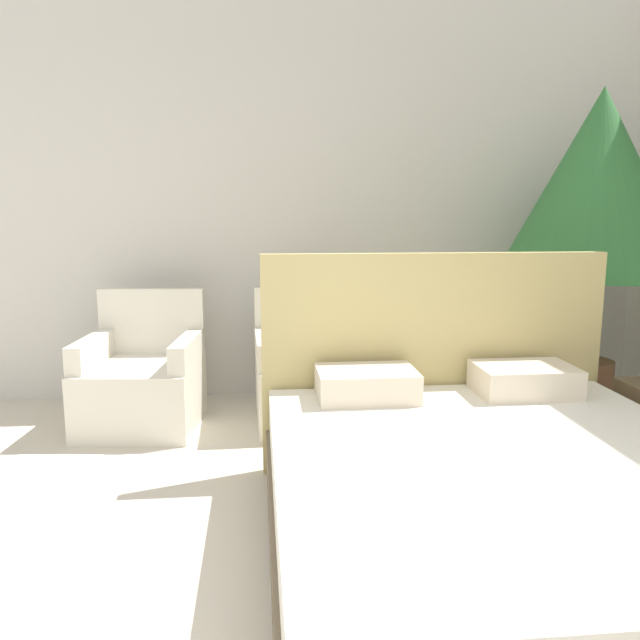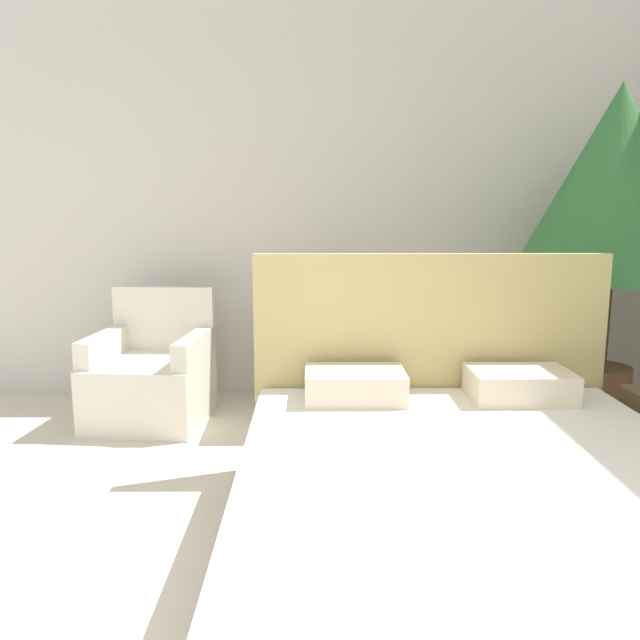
{
  "view_description": "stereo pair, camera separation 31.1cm",
  "coord_description": "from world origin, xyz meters",
  "px_view_note": "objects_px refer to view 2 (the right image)",
  "views": [
    {
      "loc": [
        -0.03,
        -0.97,
        1.34
      ],
      "look_at": [
        0.32,
        2.48,
        0.72
      ],
      "focal_mm": 35.0,
      "sensor_mm": 36.0,
      "label": 1
    },
    {
      "loc": [
        0.28,
        -0.98,
        1.34
      ],
      "look_at": [
        0.32,
        2.48,
        0.72
      ],
      "focal_mm": 35.0,
      "sensor_mm": 36.0,
      "label": 2
    }
  ],
  "objects_px": {
    "potted_palm": "(615,189)",
    "armchair_near_window_right": "(316,381)",
    "bed": "(470,503)",
    "armchair_near_window_left": "(151,381)"
  },
  "relations": [
    {
      "from": "potted_palm",
      "to": "armchair_near_window_right",
      "type": "bearing_deg",
      "value": 178.4
    },
    {
      "from": "bed",
      "to": "potted_palm",
      "type": "bearing_deg",
      "value": 53.05
    },
    {
      "from": "armchair_near_window_left",
      "to": "potted_palm",
      "type": "bearing_deg",
      "value": 4.74
    },
    {
      "from": "bed",
      "to": "armchair_near_window_left",
      "type": "bearing_deg",
      "value": 133.85
    },
    {
      "from": "bed",
      "to": "armchair_near_window_right",
      "type": "height_order",
      "value": "bed"
    },
    {
      "from": "armchair_near_window_right",
      "to": "bed",
      "type": "bearing_deg",
      "value": -73.2
    },
    {
      "from": "bed",
      "to": "armchair_near_window_right",
      "type": "xyz_separation_m",
      "value": [
        -0.57,
        1.69,
        0.0
      ]
    },
    {
      "from": "armchair_near_window_right",
      "to": "potted_palm",
      "type": "bearing_deg",
      "value": -3.4
    },
    {
      "from": "armchair_near_window_right",
      "to": "potted_palm",
      "type": "xyz_separation_m",
      "value": [
        1.8,
        -0.05,
        1.2
      ]
    },
    {
      "from": "bed",
      "to": "potted_palm",
      "type": "height_order",
      "value": "potted_palm"
    }
  ]
}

